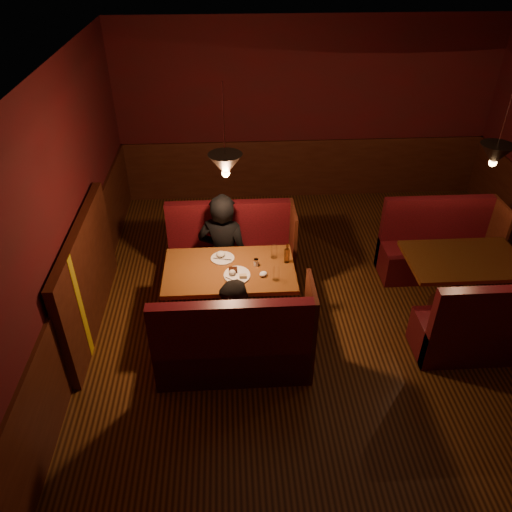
{
  "coord_description": "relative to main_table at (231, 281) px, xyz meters",
  "views": [
    {
      "loc": [
        -1.27,
        -4.26,
        4.09
      ],
      "look_at": [
        -1.0,
        0.27,
        0.95
      ],
      "focal_mm": 35.0,
      "sensor_mm": 36.0,
      "label": 1
    }
  ],
  "objects": [
    {
      "name": "room",
      "position": [
        1.0,
        -0.22,
        0.44
      ],
      "size": [
        6.02,
        7.02,
        2.92
      ],
      "color": "black",
      "rests_on": "ground"
    },
    {
      "name": "main_table",
      "position": [
        0.0,
        0.0,
        0.0
      ],
      "size": [
        1.47,
        0.89,
        1.03
      ],
      "color": "#5F290F",
      "rests_on": "ground"
    },
    {
      "name": "main_bench_far",
      "position": [
        0.02,
        0.83,
        -0.26
      ],
      "size": [
        1.62,
        0.58,
        1.1
      ],
      "color": "black",
      "rests_on": "ground"
    },
    {
      "name": "main_bench_near",
      "position": [
        0.02,
        -0.84,
        -0.26
      ],
      "size": [
        1.62,
        0.58,
        1.1
      ],
      "color": "black",
      "rests_on": "ground"
    },
    {
      "name": "second_table",
      "position": [
        2.73,
        0.08,
        -0.05
      ],
      "size": [
        1.34,
        0.86,
        0.75
      ],
      "color": "#5F290F",
      "rests_on": "ground"
    },
    {
      "name": "second_bench_far",
      "position": [
        2.77,
        0.88,
        -0.27
      ],
      "size": [
        1.48,
        0.55,
        1.06
      ],
      "color": "black",
      "rests_on": "ground"
    },
    {
      "name": "second_bench_near",
      "position": [
        2.77,
        -0.72,
        -0.27
      ],
      "size": [
        1.48,
        0.55,
        1.06
      ],
      "color": "black",
      "rests_on": "ground"
    },
    {
      "name": "diner_a",
      "position": [
        -0.08,
        0.59,
        0.27
      ],
      "size": [
        0.73,
        0.57,
        1.76
      ],
      "primitive_type": "imported",
      "rotation": [
        0.0,
        0.0,
        2.88
      ],
      "color": "black",
      "rests_on": "ground"
    },
    {
      "name": "diner_b",
      "position": [
        0.05,
        -0.68,
        0.1
      ],
      "size": [
        0.83,
        0.73,
        1.42
      ],
      "primitive_type": "imported",
      "rotation": [
        0.0,
        0.0,
        -0.33
      ],
      "color": "black",
      "rests_on": "ground"
    }
  ]
}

